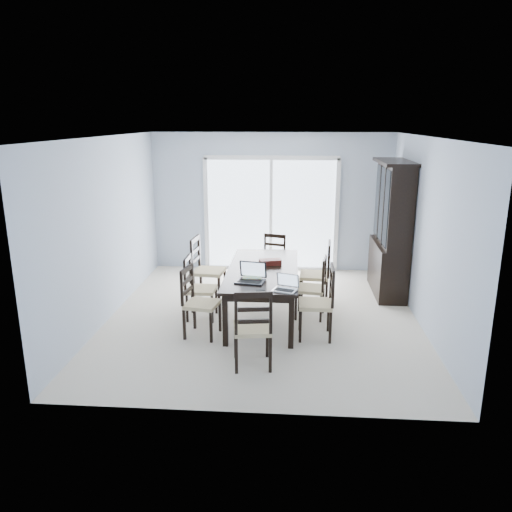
% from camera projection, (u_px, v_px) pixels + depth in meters
% --- Properties ---
extents(floor, '(5.00, 5.00, 0.00)m').
position_uv_depth(floor, '(263.00, 317.00, 7.38)').
color(floor, '#EDE3CB').
rests_on(floor, ground).
extents(ceiling, '(5.00, 5.00, 0.00)m').
position_uv_depth(ceiling, '(264.00, 137.00, 6.69)').
color(ceiling, white).
rests_on(ceiling, back_wall).
extents(back_wall, '(4.50, 0.02, 2.60)m').
position_uv_depth(back_wall, '(271.00, 203.00, 9.44)').
color(back_wall, '#ADBBCF').
rests_on(back_wall, floor).
extents(wall_left, '(0.02, 5.00, 2.60)m').
position_uv_depth(wall_left, '(108.00, 229.00, 7.20)').
color(wall_left, '#ADBBCF').
rests_on(wall_left, floor).
extents(wall_right, '(0.02, 5.00, 2.60)m').
position_uv_depth(wall_right, '(426.00, 234.00, 6.88)').
color(wall_right, '#ADBBCF').
rests_on(wall_right, floor).
extents(balcony, '(4.50, 2.00, 0.10)m').
position_uv_depth(balcony, '(273.00, 257.00, 10.76)').
color(balcony, gray).
rests_on(balcony, ground).
extents(railing, '(4.50, 0.06, 1.10)m').
position_uv_depth(railing, '(275.00, 221.00, 11.56)').
color(railing, '#99999E').
rests_on(railing, balcony).
extents(dining_table, '(1.00, 2.20, 0.75)m').
position_uv_depth(dining_table, '(263.00, 274.00, 7.20)').
color(dining_table, black).
rests_on(dining_table, floor).
extents(china_hutch, '(0.50, 1.38, 2.20)m').
position_uv_depth(china_hutch, '(391.00, 230.00, 8.15)').
color(china_hutch, black).
rests_on(china_hutch, floor).
extents(sliding_door, '(2.52, 0.05, 2.18)m').
position_uv_depth(sliding_door, '(271.00, 214.00, 9.48)').
color(sliding_door, silver).
rests_on(sliding_door, floor).
extents(chair_left_near, '(0.49, 0.48, 1.10)m').
position_uv_depth(chair_left_near, '(195.00, 294.00, 6.63)').
color(chair_left_near, black).
rests_on(chair_left_near, floor).
extents(chair_left_mid, '(0.42, 0.41, 1.07)m').
position_uv_depth(chair_left_mid, '(195.00, 281.00, 7.22)').
color(chair_left_mid, black).
rests_on(chair_left_mid, floor).
extents(chair_left_far, '(0.51, 0.49, 1.20)m').
position_uv_depth(chair_left_far, '(203.00, 262.00, 7.90)').
color(chair_left_far, black).
rests_on(chair_left_far, floor).
extents(chair_right_near, '(0.44, 0.43, 1.14)m').
position_uv_depth(chair_right_near, '(323.00, 294.00, 6.55)').
color(chair_right_near, black).
rests_on(chair_right_near, floor).
extents(chair_right_mid, '(0.46, 0.45, 1.06)m').
position_uv_depth(chair_right_mid, '(317.00, 281.00, 7.23)').
color(chair_right_mid, black).
rests_on(chair_right_mid, floor).
extents(chair_right_far, '(0.49, 0.48, 1.17)m').
position_uv_depth(chair_right_far, '(321.00, 267.00, 7.71)').
color(chair_right_far, black).
rests_on(chair_right_far, floor).
extents(chair_end_near, '(0.49, 0.50, 1.15)m').
position_uv_depth(chair_end_near, '(253.00, 321.00, 5.69)').
color(chair_end_near, black).
rests_on(chair_end_near, floor).
extents(chair_end_far, '(0.49, 0.50, 1.05)m').
position_uv_depth(chair_end_far, '(273.00, 255.00, 8.62)').
color(chair_end_far, black).
rests_on(chair_end_far, floor).
extents(laptop_dark, '(0.41, 0.32, 0.25)m').
position_uv_depth(laptop_dark, '(250.00, 278.00, 6.56)').
color(laptop_dark, black).
rests_on(laptop_dark, dining_table).
extents(laptop_silver, '(0.34, 0.29, 0.20)m').
position_uv_depth(laptop_silver, '(285.00, 287.00, 6.23)').
color(laptop_silver, '#BBBBBE').
rests_on(laptop_silver, dining_table).
extents(book_stack, '(0.26, 0.20, 0.04)m').
position_uv_depth(book_stack, '(252.00, 278.00, 6.69)').
color(book_stack, maroon).
rests_on(book_stack, dining_table).
extents(cell_phone, '(0.13, 0.08, 0.01)m').
position_uv_depth(cell_phone, '(260.00, 290.00, 6.25)').
color(cell_phone, black).
rests_on(cell_phone, dining_table).
extents(game_box, '(0.34, 0.23, 0.08)m').
position_uv_depth(game_box, '(270.00, 262.00, 7.36)').
color(game_box, '#49140E').
rests_on(game_box, dining_table).
extents(hot_tub, '(2.02, 1.80, 1.05)m').
position_uv_depth(hot_tub, '(237.00, 229.00, 10.84)').
color(hot_tub, brown).
rests_on(hot_tub, balcony).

